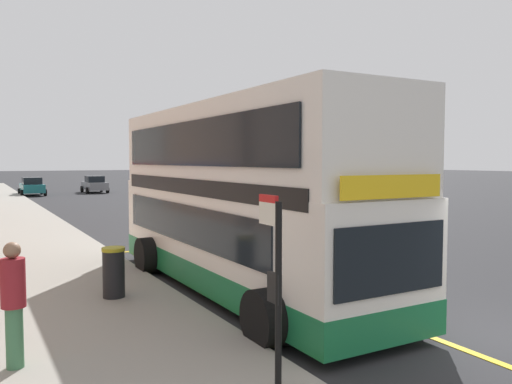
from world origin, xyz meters
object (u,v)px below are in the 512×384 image
at_px(double_decker_bus, 239,205).
at_px(parked_car_grey_ahead, 95,184).
at_px(parked_car_teal_distant, 32,187).
at_px(litter_bin, 114,272).
at_px(bus_stop_sign, 275,273).
at_px(pedestrian_waiting_near_sign, 13,299).

bearing_deg(double_decker_bus, parked_car_grey_ahead, 82.80).
bearing_deg(parked_car_teal_distant, parked_car_grey_ahead, 12.33).
relative_size(parked_car_teal_distant, litter_bin, 3.84).
bearing_deg(bus_stop_sign, double_decker_bus, 67.27).
relative_size(bus_stop_sign, parked_car_teal_distant, 0.60).
bearing_deg(litter_bin, parked_car_teal_distant, 86.64).
relative_size(parked_car_teal_distant, pedestrian_waiting_near_sign, 2.30).
xyz_separation_m(double_decker_bus, pedestrian_waiting_near_sign, (-5.12, -2.85, -0.92)).
bearing_deg(bus_stop_sign, parked_car_teal_distant, 88.07).
distance_m(double_decker_bus, parked_car_grey_ahead, 40.22).
height_order(parked_car_grey_ahead, pedestrian_waiting_near_sign, pedestrian_waiting_near_sign).
height_order(bus_stop_sign, parked_car_teal_distant, bus_stop_sign).
xyz_separation_m(bus_stop_sign, parked_car_grey_ahead, (7.20, 45.05, -0.85)).
bearing_deg(pedestrian_waiting_near_sign, double_decker_bus, 29.08).
xyz_separation_m(parked_car_grey_ahead, pedestrian_waiting_near_sign, (-10.16, -42.73, 0.34)).
distance_m(parked_car_teal_distant, pedestrian_waiting_near_sign, 41.58).
bearing_deg(parked_car_teal_distant, pedestrian_waiting_near_sign, -97.51).
bearing_deg(parked_car_grey_ahead, pedestrian_waiting_near_sign, -105.15).
bearing_deg(bus_stop_sign, pedestrian_waiting_near_sign, 141.96).
bearing_deg(parked_car_teal_distant, double_decker_bus, -90.35).
bearing_deg(parked_car_teal_distant, litter_bin, -94.75).
height_order(pedestrian_waiting_near_sign, litter_bin, pedestrian_waiting_near_sign).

